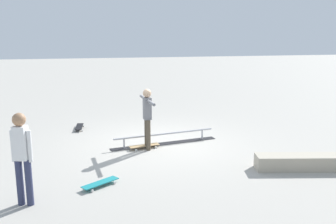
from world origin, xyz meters
TOP-DOWN VIEW (x-y plane):
  - ground_plane at (0.00, 0.00)m, footprint 60.00×60.00m
  - grind_rail at (-0.21, 0.05)m, footprint 3.00×0.84m
  - skate_ledge at (-2.97, 2.49)m, footprint 2.25×0.81m
  - skater_main at (0.31, 0.44)m, footprint 0.24×1.28m
  - skateboard_main at (0.39, 0.35)m, footprint 0.82×0.39m
  - bystander_white_shirt at (2.88, 3.20)m, footprint 0.39×0.25m
  - loose_skateboard_black at (2.15, -1.97)m, footprint 0.29×0.81m
  - loose_skateboard_teal at (1.55, 2.63)m, footprint 0.77×0.63m

SIDE VIEW (x-z plane):
  - ground_plane at x=0.00m, z-range 0.00..0.00m
  - skateboard_main at x=0.39m, z-range 0.03..0.12m
  - loose_skateboard_black at x=2.15m, z-range 0.03..0.12m
  - loose_skateboard_teal at x=1.55m, z-range 0.03..0.12m
  - grind_rail at x=-0.21m, z-range -0.02..0.29m
  - skate_ledge at x=-2.97m, z-range 0.00..0.33m
  - skater_main at x=0.31m, z-range 0.13..1.72m
  - bystander_white_shirt at x=2.88m, z-range 0.11..1.80m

